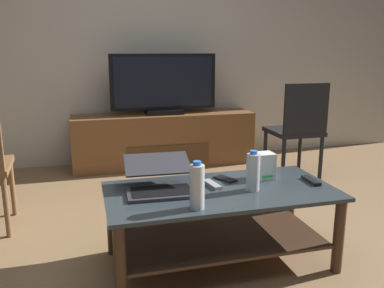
{
  "coord_description": "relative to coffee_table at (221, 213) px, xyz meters",
  "views": [
    {
      "loc": [
        -0.66,
        -2.0,
        1.21
      ],
      "look_at": [
        0.02,
        0.5,
        0.6
      ],
      "focal_mm": 37.47,
      "sensor_mm": 36.0,
      "label": 1
    }
  ],
  "objects": [
    {
      "name": "ground_plane",
      "position": [
        -0.05,
        0.0,
        -0.31
      ],
      "size": [
        7.68,
        7.68,
        0.0
      ],
      "primitive_type": "plane",
      "color": "olive"
    },
    {
      "name": "back_wall",
      "position": [
        -0.05,
        2.4,
        1.09
      ],
      "size": [
        6.4,
        0.12,
        2.8
      ],
      "primitive_type": "cube",
      "color": "beige",
      "rests_on": "ground"
    },
    {
      "name": "coffee_table",
      "position": [
        0.0,
        0.0,
        0.0
      ],
      "size": [
        1.28,
        0.63,
        0.45
      ],
      "color": "#2D383D",
      "rests_on": "ground"
    },
    {
      "name": "media_cabinet",
      "position": [
        0.09,
        2.08,
        -0.03
      ],
      "size": [
        1.89,
        0.43,
        0.55
      ],
      "color": "brown",
      "rests_on": "ground"
    },
    {
      "name": "television",
      "position": [
        0.09,
        2.05,
        0.54
      ],
      "size": [
        1.09,
        0.2,
        0.62
      ],
      "color": "black",
      "rests_on": "media_cabinet"
    },
    {
      "name": "dining_chair",
      "position": [
        1.17,
        1.22,
        0.21
      ],
      "size": [
        0.44,
        0.44,
        0.92
      ],
      "color": "black",
      "rests_on": "ground"
    },
    {
      "name": "laptop",
      "position": [
        -0.33,
        0.08,
        0.2
      ],
      "size": [
        0.39,
        0.39,
        0.17
      ],
      "color": "#333338",
      "rests_on": "coffee_table"
    },
    {
      "name": "router_box",
      "position": [
        0.32,
        0.13,
        0.22
      ],
      "size": [
        0.11,
        0.11,
        0.16
      ],
      "color": "white",
      "rests_on": "coffee_table"
    },
    {
      "name": "water_bottle_near",
      "position": [
        0.17,
        -0.05,
        0.24
      ],
      "size": [
        0.08,
        0.08,
        0.23
      ],
      "color": "silver",
      "rests_on": "coffee_table"
    },
    {
      "name": "water_bottle_far",
      "position": [
        -0.2,
        -0.22,
        0.25
      ],
      "size": [
        0.07,
        0.07,
        0.24
      ],
      "color": "silver",
      "rests_on": "coffee_table"
    },
    {
      "name": "cell_phone",
      "position": [
        0.08,
        0.16,
        0.14
      ],
      "size": [
        0.12,
        0.16,
        0.01
      ],
      "primitive_type": "cube",
      "rotation": [
        0.0,
        0.0,
        0.46
      ],
      "color": "black",
      "rests_on": "coffee_table"
    },
    {
      "name": "tv_remote",
      "position": [
        -0.03,
        0.07,
        0.15
      ],
      "size": [
        0.07,
        0.17,
        0.02
      ],
      "primitive_type": "cube",
      "rotation": [
        0.0,
        0.0,
        0.17
      ],
      "color": "#99999E",
      "rests_on": "coffee_table"
    },
    {
      "name": "soundbar_remote",
      "position": [
        0.56,
        -0.02,
        0.15
      ],
      "size": [
        0.05,
        0.16,
        0.02
      ],
      "primitive_type": "cube",
      "rotation": [
        0.0,
        0.0,
        -0.03
      ],
      "color": "black",
      "rests_on": "coffee_table"
    }
  ]
}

